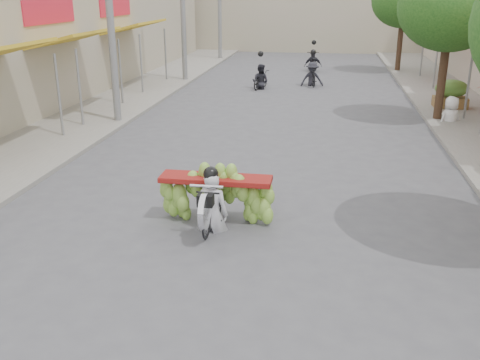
% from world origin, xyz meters
% --- Properties ---
extents(sidewalk_left, '(4.00, 60.00, 0.12)m').
position_xyz_m(sidewalk_left, '(-7.00, 15.00, 0.06)').
color(sidewalk_left, gray).
rests_on(sidewalk_left, ground).
extents(sidewalk_right, '(4.00, 60.00, 0.12)m').
position_xyz_m(sidewalk_right, '(7.00, 15.00, 0.06)').
color(sidewalk_right, gray).
rests_on(sidewalk_right, ground).
extents(far_building, '(20.00, 6.00, 7.00)m').
position_xyz_m(far_building, '(0.00, 38.00, 3.50)').
color(far_building, tan).
rests_on(far_building, ground).
extents(street_tree_mid, '(3.40, 3.40, 5.25)m').
position_xyz_m(street_tree_mid, '(5.40, 14.00, 3.78)').
color(street_tree_mid, '#3A2719').
rests_on(street_tree_mid, ground).
extents(street_tree_far, '(3.40, 3.40, 5.25)m').
position_xyz_m(street_tree_far, '(5.40, 26.00, 3.78)').
color(street_tree_far, '#3A2719').
rests_on(street_tree_far, ground).
extents(produce_crate_far, '(1.20, 0.88, 1.16)m').
position_xyz_m(produce_crate_far, '(6.20, 16.00, 0.71)').
color(produce_crate_far, brown).
rests_on(produce_crate_far, ground).
extents(banana_motorbike, '(2.20, 1.77, 2.12)m').
position_xyz_m(banana_motorbike, '(-0.44, 4.27, 0.71)').
color(banana_motorbike, black).
rests_on(banana_motorbike, ground).
extents(pedestrian, '(0.96, 0.80, 1.67)m').
position_xyz_m(pedestrian, '(5.76, 13.66, 0.96)').
color(pedestrian, white).
rests_on(pedestrian, ground).
extents(bg_motorbike_a, '(0.89, 1.53, 1.95)m').
position_xyz_m(bg_motorbike_a, '(-1.45, 19.53, 0.78)').
color(bg_motorbike_a, black).
rests_on(bg_motorbike_a, ground).
extents(bg_motorbike_b, '(1.14, 1.75, 1.95)m').
position_xyz_m(bg_motorbike_b, '(0.88, 20.65, 0.85)').
color(bg_motorbike_b, black).
rests_on(bg_motorbike_b, ground).
extents(bg_motorbike_c, '(1.01, 1.85, 1.95)m').
position_xyz_m(bg_motorbike_c, '(0.76, 25.60, 0.77)').
color(bg_motorbike_c, black).
rests_on(bg_motorbike_c, ground).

